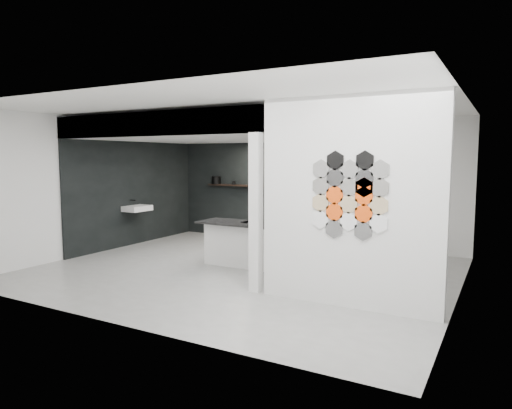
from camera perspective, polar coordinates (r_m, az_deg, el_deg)
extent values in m
cube|color=gray|center=(8.17, -1.65, -8.24)|extent=(7.00, 6.00, 0.01)
cube|color=silver|center=(6.12, 11.56, 0.24)|extent=(2.45, 0.15, 2.80)
cube|color=black|center=(11.18, 0.38, 1.71)|extent=(4.40, 0.04, 2.35)
cube|color=black|center=(10.87, -14.82, 1.40)|extent=(0.04, 4.00, 2.35)
cube|color=silver|center=(9.48, -5.42, 9.26)|extent=(4.40, 4.00, 0.40)
cube|color=silver|center=(6.70, -0.02, -1.09)|extent=(0.16, 0.16, 2.35)
cube|color=silver|center=(7.98, -13.36, 9.77)|extent=(4.40, 0.16, 0.40)
cube|color=silver|center=(10.60, -14.63, -0.47)|extent=(0.40, 0.60, 0.12)
cube|color=black|center=(11.03, 0.57, 2.31)|extent=(3.00, 0.15, 0.04)
cube|color=silver|center=(8.45, -1.74, -5.02)|extent=(1.36, 0.50, 0.78)
cube|color=black|center=(8.32, -2.00, -2.34)|extent=(1.54, 0.68, 0.04)
cube|color=black|center=(8.30, -0.24, -2.27)|extent=(0.41, 0.35, 0.01)
cylinder|color=black|center=(8.44, 0.36, -0.85)|extent=(0.02, 0.02, 0.36)
torus|color=black|center=(8.37, 0.19, 0.35)|extent=(0.02, 0.13, 0.13)
cylinder|color=black|center=(11.69, -5.00, 3.06)|extent=(0.24, 0.24, 0.19)
ellipsoid|color=black|center=(10.65, 4.57, 2.71)|extent=(0.24, 0.24, 0.16)
cylinder|color=gray|center=(10.45, 7.10, 2.48)|extent=(0.18, 0.18, 0.11)
cylinder|color=gray|center=(10.45, 7.10, 2.56)|extent=(0.12, 0.12, 0.14)
cylinder|color=black|center=(11.13, -0.43, 2.83)|extent=(0.06, 0.06, 0.15)
cylinder|color=black|center=(11.41, -2.79, 2.74)|extent=(0.09, 0.09, 0.09)
cylinder|color=white|center=(6.18, 8.05, -1.85)|extent=(0.26, 0.02, 0.26)
cylinder|color=tan|center=(6.16, 8.08, 0.22)|extent=(0.26, 0.02, 0.26)
cylinder|color=#66635E|center=(6.14, 8.11, 2.32)|extent=(0.26, 0.02, 0.26)
cylinder|color=silver|center=(6.13, 8.14, 4.42)|extent=(0.26, 0.02, 0.26)
cylinder|color=black|center=(6.13, 9.73, -3.01)|extent=(0.26, 0.02, 0.26)
cylinder|color=#F24A0C|center=(6.10, 9.77, -0.92)|extent=(0.26, 0.02, 0.26)
cylinder|color=#F24A0C|center=(6.08, 9.81, 1.19)|extent=(0.26, 0.02, 0.26)
cylinder|color=#2D2D2D|center=(6.07, 9.84, 3.31)|extent=(0.26, 0.02, 0.26)
cylinder|color=black|center=(6.06, 9.88, 5.44)|extent=(0.26, 0.02, 0.26)
cylinder|color=white|center=(6.06, 11.49, -2.08)|extent=(0.26, 0.02, 0.26)
cylinder|color=tan|center=(6.03, 11.54, 0.04)|extent=(0.26, 0.02, 0.26)
cylinder|color=#66635E|center=(6.01, 11.58, 2.18)|extent=(0.26, 0.02, 0.26)
cylinder|color=silver|center=(6.00, 11.62, 4.32)|extent=(0.26, 0.02, 0.26)
cylinder|color=black|center=(6.02, 13.24, -3.25)|extent=(0.26, 0.02, 0.26)
cylinder|color=#F24A0C|center=(5.99, 13.29, -1.12)|extent=(0.26, 0.02, 0.26)
cylinder|color=#F24A0C|center=(5.96, 13.34, 1.03)|extent=(0.26, 0.02, 0.26)
cylinder|color=#2D2D2D|center=(5.95, 13.40, 3.19)|extent=(0.26, 0.02, 0.26)
cylinder|color=black|center=(5.94, 13.45, 5.36)|extent=(0.26, 0.02, 0.26)
cylinder|color=white|center=(5.95, 15.07, -2.30)|extent=(0.26, 0.02, 0.26)
cylinder|color=tan|center=(5.93, 15.13, -0.14)|extent=(0.26, 0.02, 0.26)
cylinder|color=#66635E|center=(5.91, 15.19, 2.03)|extent=(0.26, 0.02, 0.26)
cylinder|color=silver|center=(5.90, 15.25, 4.21)|extent=(0.26, 0.02, 0.26)
cylinder|color=#F24A0C|center=(5.96, 13.37, 2.11)|extent=(0.26, 0.02, 0.26)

